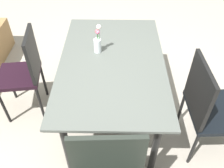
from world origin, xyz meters
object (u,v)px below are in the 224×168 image
chair_near_left (210,105)px  flower_vase (98,42)px  chair_far_side (25,70)px  dining_table (112,67)px

chair_near_left → flower_vase: bearing=-119.2°
chair_far_side → flower_vase: bearing=-91.7°
dining_table → chair_far_side: size_ratio=1.63×
chair_far_side → chair_near_left: chair_near_left is taller
flower_vase → dining_table: bearing=-137.3°
dining_table → flower_vase: (0.15, 0.13, 0.17)m
chair_far_side → flower_vase: 0.78m
dining_table → chair_far_side: chair_far_side is taller
chair_far_side → chair_near_left: 1.75m
chair_far_side → flower_vase: flower_vase is taller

